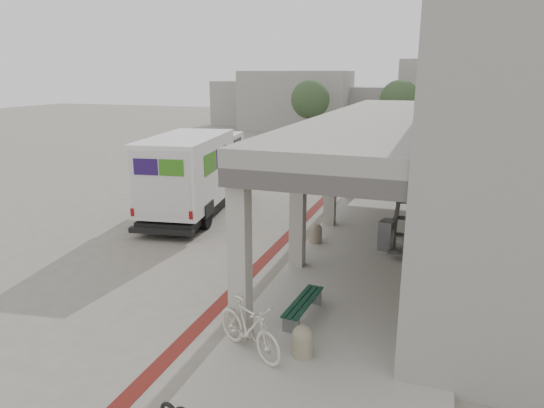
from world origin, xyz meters
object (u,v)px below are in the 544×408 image
at_px(fedex_truck, 195,171).
at_px(bench, 303,305).
at_px(utility_cabinet, 387,235).
at_px(bicycle_cream, 249,327).

distance_m(fedex_truck, bench, 9.58).
distance_m(utility_cabinet, bicycle_cream, 6.92).
bearing_deg(bicycle_cream, utility_cabinet, 14.62).
bearing_deg(fedex_truck, bicycle_cream, -65.65).
bearing_deg(bench, utility_cabinet, 80.79).
distance_m(bench, bicycle_cream, 1.81).
bearing_deg(bicycle_cream, fedex_truck, 63.25).
height_order(utility_cabinet, bicycle_cream, bicycle_cream).
xyz_separation_m(bench, bicycle_cream, (-0.58, -1.70, 0.26)).
xyz_separation_m(fedex_truck, bicycle_cream, (5.79, -8.73, -0.99)).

